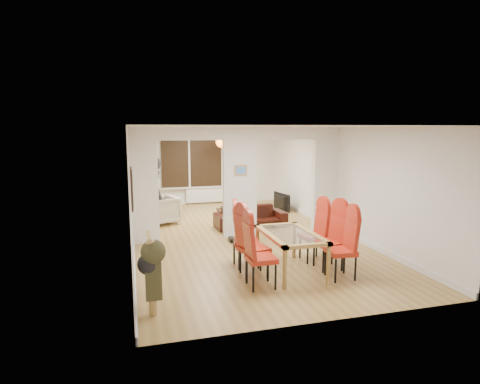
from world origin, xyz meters
name	(u,v)px	position (x,y,z in m)	size (l,w,h in m)	color
floor	(240,236)	(0.00, 0.00, 0.00)	(5.00, 9.00, 0.01)	olive
room_walls	(240,183)	(0.00, 0.00, 1.30)	(5.00, 9.00, 2.60)	silver
divider_wall	(240,183)	(0.00, 0.00, 1.30)	(5.00, 0.18, 2.60)	white
bay_window_blinds	(206,160)	(0.00, 4.44, 1.50)	(3.00, 0.08, 1.80)	black
radiator	(206,195)	(0.00, 4.40, 0.30)	(1.40, 0.08, 0.50)	white
pendant_light	(221,142)	(0.30, 3.30, 2.15)	(0.36, 0.36, 0.36)	orange
stair_newel	(150,265)	(-2.25, -3.20, 0.55)	(0.40, 1.20, 1.10)	tan
wall_poster	(132,188)	(-2.47, -2.40, 1.60)	(0.04, 0.52, 0.67)	gray
pillar_photo	(241,170)	(0.00, -0.10, 1.60)	(0.30, 0.03, 0.25)	#4C8CD8
dining_table	(290,253)	(0.23, -2.61, 0.36)	(0.87, 1.54, 0.72)	olive
dining_chair_la	(261,253)	(-0.49, -3.13, 0.57)	(0.45, 0.45, 1.13)	#A12010
dining_chair_lb	(254,244)	(-0.46, -2.62, 0.58)	(0.46, 0.46, 1.15)	#A12010
dining_chair_lc	(246,237)	(-0.45, -2.11, 0.56)	(0.45, 0.45, 1.13)	#A12010
dining_chair_ra	(341,246)	(0.95, -3.12, 0.56)	(0.45, 0.45, 1.13)	#A12010
dining_chair_rb	(328,238)	(0.97, -2.63, 0.57)	(0.46, 0.46, 1.14)	#A12010
dining_chair_rc	(313,233)	(0.90, -2.11, 0.55)	(0.44, 0.44, 1.10)	#A12010
sofa	(250,217)	(0.51, 0.82, 0.27)	(1.86, 0.73, 0.54)	black
armchair	(161,210)	(-1.72, 1.79, 0.37)	(0.82, 0.80, 0.75)	beige
person	(154,190)	(-1.87, 2.14, 0.88)	(0.42, 0.64, 1.76)	black
television	(279,202)	(2.00, 2.63, 0.27)	(0.12, 0.95, 0.55)	black
coffee_table	(234,212)	(0.41, 2.20, 0.11)	(0.95, 0.47, 0.22)	black
bottle	(228,203)	(0.25, 2.32, 0.37)	(0.07, 0.07, 0.29)	#143F19
bowl	(240,208)	(0.57, 2.11, 0.24)	(0.21, 0.21, 0.05)	black
shoes	(235,239)	(-0.24, -0.44, 0.05)	(0.23, 0.25, 0.10)	black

